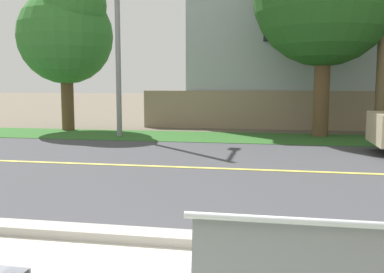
% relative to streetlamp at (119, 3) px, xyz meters
% --- Properties ---
extents(ground_plane, '(140.00, 140.00, 0.00)m').
position_rel_streetlamp_xyz_m(ground_plane, '(3.85, -3.47, -4.12)').
color(ground_plane, '#665B4C').
extents(curb_edge, '(44.00, 0.30, 0.11)m').
position_rel_streetlamp_xyz_m(curb_edge, '(3.85, -9.12, -4.06)').
color(curb_edge, '#ADA89E').
rests_on(curb_edge, ground_plane).
extents(street_asphalt, '(52.00, 8.00, 0.01)m').
position_rel_streetlamp_xyz_m(street_asphalt, '(3.85, -4.97, -4.11)').
color(street_asphalt, '#424247').
rests_on(street_asphalt, ground_plane).
extents(road_centre_line, '(48.00, 0.14, 0.01)m').
position_rel_streetlamp_xyz_m(road_centre_line, '(3.85, -4.97, -4.11)').
color(road_centre_line, '#E0CC4C').
rests_on(road_centre_line, ground_plane).
extents(far_verge_grass, '(48.00, 2.80, 0.02)m').
position_rel_streetlamp_xyz_m(far_verge_grass, '(3.85, 0.20, -4.11)').
color(far_verge_grass, '#2D6026').
rests_on(far_verge_grass, ground_plane).
extents(streetlamp, '(0.24, 2.10, 7.22)m').
position_rel_streetlamp_xyz_m(streetlamp, '(0.00, 0.00, 0.00)').
color(streetlamp, gray).
rests_on(streetlamp, ground_plane).
extents(shade_tree_far_left, '(3.30, 3.30, 5.44)m').
position_rel_streetlamp_xyz_m(shade_tree_far_left, '(-2.36, 1.24, -0.59)').
color(shade_tree_far_left, brown).
rests_on(shade_tree_far_left, ground_plane).
extents(garden_wall, '(13.00, 0.36, 1.40)m').
position_rel_streetlamp_xyz_m(garden_wall, '(6.36, 3.08, -3.42)').
color(garden_wall, gray).
rests_on(garden_wall, ground_plane).
extents(house_across_street, '(13.36, 6.91, 7.52)m').
position_rel_streetlamp_xyz_m(house_across_street, '(7.64, 6.28, -0.31)').
color(house_across_street, '#A3ADB2').
rests_on(house_across_street, ground_plane).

